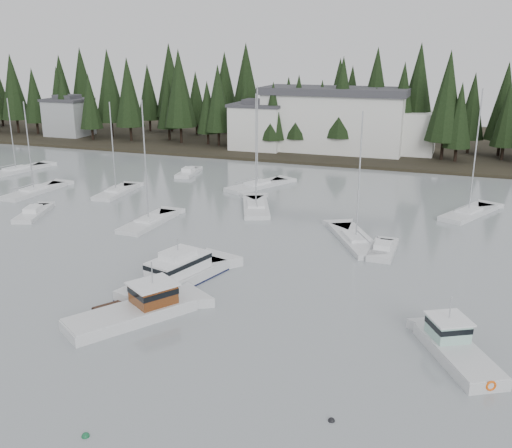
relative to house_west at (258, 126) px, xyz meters
The scene contains 21 objects.
far_shore_land 25.88m from the house_west, 45.00° to the left, with size 240.00×54.00×1.00m, color black.
conifer_treeline 19.87m from the house_west, 21.25° to the left, with size 200.00×22.00×20.00m, color black, non-canonical shape.
house_west is the anchor object (origin of this frame).
house_far_west 42.05m from the house_west, behind, with size 8.48×7.42×8.25m.
harbor_inn 15.45m from the house_west, 12.52° to the left, with size 29.50×11.50×10.90m.
lobster_boat_brown 66.62m from the house_west, 77.71° to the right, with size 7.35×9.16×4.43m.
cabin_cruiser_center 60.50m from the house_west, 76.55° to the right, with size 5.69×10.46×4.30m.
lobster_boat_teal 72.20m from the house_west, 60.77° to the right, with size 5.71×7.51×4.00m.
sailboat_0 38.38m from the house_west, 70.73° to the right, with size 6.02×9.43×13.71m.
sailboat_2 45.73m from the house_west, 85.20° to the right, with size 2.93×8.59×13.59m.
sailboat_3 50.90m from the house_west, 59.61° to the right, with size 7.13×9.86×13.08m.
sailboat_5 47.05m from the house_west, 40.02° to the right, with size 6.42×9.35×14.43m.
sailboat_6 42.32m from the house_west, 113.85° to the right, with size 3.00×9.65×12.17m.
sailboat_7 27.64m from the house_west, 70.57° to the right, with size 6.79×9.92×13.90m.
sailboat_8 36.26m from the house_west, 100.81° to the right, with size 3.31×8.22×12.17m.
sailboat_9 40.82m from the house_west, 134.49° to the right, with size 4.22×10.85×11.46m.
runabout_0 48.16m from the house_west, 102.03° to the right, with size 4.36×7.22×1.42m.
runabout_1 54.20m from the house_west, 58.15° to the right, with size 2.22×5.54×1.42m.
runabout_3 22.32m from the house_west, 98.58° to the right, with size 3.04×6.46×1.42m.
mooring_buoy_green 79.19m from the house_west, 76.44° to the right, with size 0.40×0.40×0.40m, color #145933.
mooring_buoy_dark 77.59m from the house_west, 67.61° to the right, with size 0.36×0.36×0.36m, color black.
Camera 1 is at (16.24, -16.98, 18.10)m, focal length 40.00 mm.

